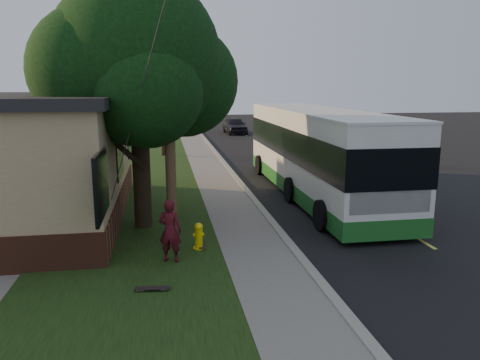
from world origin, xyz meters
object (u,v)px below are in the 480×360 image
transit_bus (316,150)px  skateboard_spare (152,288)px  leafy_tree (138,65)px  bare_tree_near (162,123)px  distant_car (235,125)px  skateboard_main (202,244)px  traffic_signal (203,99)px  skateboarder (170,231)px  utility_pole (168,82)px  fire_hydrant (199,236)px  bare_tree_far (168,114)px

transit_bus → skateboard_spare: bearing=-127.7°
leafy_tree → bare_tree_near: leafy_tree is taller
leafy_tree → bare_tree_near: size_ratio=1.81×
distant_car → skateboard_main: bearing=-102.8°
transit_bus → skateboard_main: bearing=-132.2°
traffic_signal → skateboarder: traffic_signal is taller
utility_pole → skateboarder: (-0.08, -1.83, -3.74)m
fire_hydrant → utility_pole: 4.37m
skateboarder → skateboard_spare: skateboarder is taller
bare_tree_near → bare_tree_far: size_ratio=1.07×
bare_tree_near → skateboard_main: size_ratio=6.00×
utility_pole → skateboard_main: utility_pole is taller
leafy_tree → traffic_signal: size_ratio=1.42×
leafy_tree → traffic_signal: (4.67, 31.35, -2.00)m
skateboard_spare → leafy_tree: bearing=93.7°
utility_pole → traffic_signal: 33.26m
fire_hydrant → leafy_tree: 5.65m
bare_tree_near → traffic_signal: 16.52m
utility_pole → bare_tree_near: size_ratio=2.11×
leafy_tree → skateboarder: leafy_tree is taller
bare_tree_near → skateboard_main: (1.00, -17.82, -2.03)m
traffic_signal → skateboard_spare: (-4.33, -36.56, -3.04)m
bare_tree_near → skateboard_main: 17.97m
traffic_signal → transit_bus: 28.13m
fire_hydrant → distant_car: size_ratio=0.16×
bare_tree_far → skateboard_main: 29.89m
bare_tree_near → skateboard_spare: size_ratio=5.46×
utility_pole → bare_tree_near: bearing=90.7°
bare_tree_near → skateboard_spare: (-0.33, -20.56, -2.03)m
bare_tree_far → transit_bus: 24.69m
fire_hydrant → skateboard_main: bearing=60.6°
fire_hydrant → bare_tree_far: bearing=90.8°
traffic_signal → transit_bus: size_ratio=0.42×
skateboarder → bare_tree_far: bearing=-69.7°
bare_tree_near → bare_tree_far: 12.01m
traffic_signal → transit_bus: bearing=-85.4°
bare_tree_far → skateboard_spare: size_ratio=5.11×
skateboarder → skateboard_spare: size_ratio=2.09×
skateboard_main → distant_car: size_ratio=0.16×
skateboarder → leafy_tree: bearing=-56.3°
fire_hydrant → skateboard_main: 0.37m
utility_pole → transit_bus: 8.32m
distant_car → traffic_signal: bearing=135.7°
bare_tree_near → skateboarder: (0.11, -18.84, -1.26)m
skateboarder → fire_hydrant: bearing=-112.2°
transit_bus → bare_tree_near: bearing=117.5°
utility_pole → leafy_tree: 1.94m
fire_hydrant → skateboarder: skateboarder is taller
skateboard_main → skateboard_spare: 3.04m
bare_tree_far → traffic_signal: (3.50, 4.00, 1.16)m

